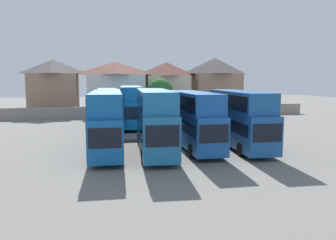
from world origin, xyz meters
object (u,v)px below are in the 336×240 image
object	(u,v)px
bus_3	(194,117)
bus_6	(131,104)
house_terrace_right	(167,87)
bus_7	(169,111)
bus_8	(191,110)
bus_4	(239,116)
bus_2	(155,117)
house_terrace_left	(54,86)
bus_1	(107,118)
tree_left_of_lot	(160,91)
house_terrace_far_right	(215,84)
bus_5	(109,106)
house_terrace_centre	(116,87)

from	to	relation	value
bus_3	bus_6	bearing A→B (deg)	-162.81
house_terrace_right	bus_6	bearing A→B (deg)	-114.19
bus_7	bus_8	size ratio (longest dim) A/B	0.99
bus_4	house_terrace_right	xyz separation A→B (m)	(-0.21, 32.58, 1.85)
bus_2	bus_3	world-z (taller)	bus_2
house_terrace_left	bus_4	bearing A→B (deg)	-58.24
bus_8	house_terrace_right	xyz separation A→B (m)	(0.27, 17.98, 2.75)
bus_6	house_terrace_left	xyz separation A→B (m)	(-11.82, 17.98, 1.89)
bus_1	bus_8	bearing A→B (deg)	143.85
bus_7	tree_left_of_lot	size ratio (longest dim) A/B	1.74
bus_6	house_terrace_right	distance (m)	19.86
house_terrace_right	house_terrace_far_right	xyz separation A→B (m)	(9.55, 0.46, 0.49)
bus_2	house_terrace_left	size ratio (longest dim) A/B	1.25
bus_3	bus_5	size ratio (longest dim) A/B	0.89
bus_4	house_terrace_centre	size ratio (longest dim) A/B	1.08
bus_2	house_terrace_right	xyz separation A→B (m)	(7.42, 32.85, 1.77)
bus_5	bus_7	world-z (taller)	bus_5
bus_3	house_terrace_left	world-z (taller)	house_terrace_left
bus_4	bus_6	bearing A→B (deg)	-147.50
bus_6	bus_8	distance (m)	7.90
bus_4	house_terrace_right	size ratio (longest dim) A/B	1.21
bus_2	bus_3	bearing A→B (deg)	103.44
house_terrace_left	house_terrace_far_right	xyz separation A→B (m)	(29.48, 0.52, 0.38)
bus_4	bus_3	bearing A→B (deg)	-91.88
bus_1	bus_8	distance (m)	17.98
bus_5	bus_8	world-z (taller)	bus_5
house_terrace_right	house_terrace_far_right	size ratio (longest dim) A/B	0.91
bus_5	house_terrace_far_right	xyz separation A→B (m)	(20.47, 18.32, 2.45)
bus_3	house_terrace_left	size ratio (longest dim) A/B	1.13
house_terrace_centre	tree_left_of_lot	size ratio (longest dim) A/B	1.65
bus_6	bus_7	bearing A→B (deg)	94.84
bus_8	house_terrace_centre	world-z (taller)	house_terrace_centre
bus_6	house_terrace_left	bearing A→B (deg)	-143.09
bus_1	bus_6	size ratio (longest dim) A/B	1.08
house_terrace_centre	tree_left_of_lot	world-z (taller)	house_terrace_centre
bus_5	bus_8	bearing A→B (deg)	86.98
bus_4	bus_7	xyz separation A→B (m)	(-3.43, 14.64, -0.94)
bus_7	house_terrace_far_right	bearing A→B (deg)	147.14
bus_5	bus_1	bearing A→B (deg)	-3.99
bus_1	house_terrace_left	xyz separation A→B (m)	(-8.60, 32.07, 1.96)
bus_4	house_terrace_centre	bearing A→B (deg)	-160.36
bus_3	bus_7	size ratio (longest dim) A/B	0.98
house_terrace_centre	bus_3	bearing A→B (deg)	-79.96
bus_5	bus_3	bearing A→B (deg)	23.78
house_terrace_left	house_terrace_far_right	distance (m)	29.48
bus_3	bus_4	size ratio (longest dim) A/B	0.96
bus_3	tree_left_of_lot	size ratio (longest dim) A/B	1.72
bus_2	bus_5	xyz separation A→B (m)	(-3.49, 14.99, -0.18)
bus_6	bus_8	world-z (taller)	bus_6
bus_5	house_terrace_right	distance (m)	21.02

